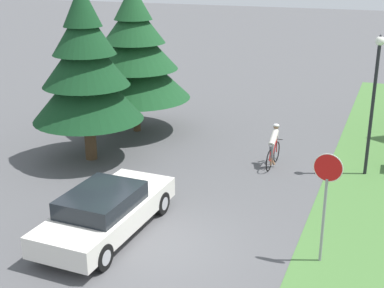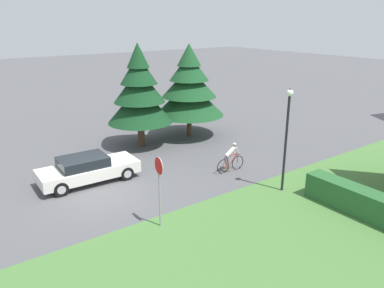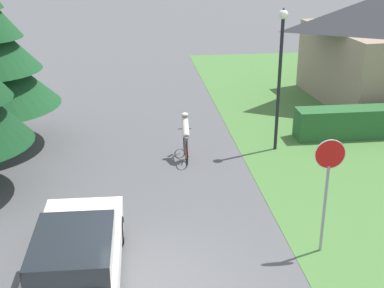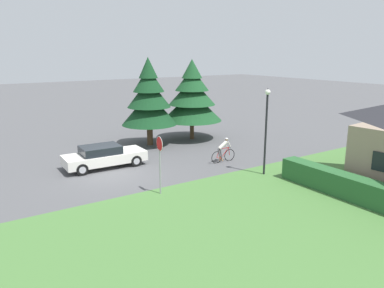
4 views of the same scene
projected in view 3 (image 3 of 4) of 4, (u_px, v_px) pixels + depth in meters
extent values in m
plane|color=#515154|center=(158.00, 284.00, 11.51)|extent=(140.00, 140.00, 0.00)
cube|color=silver|center=(76.00, 262.00, 11.25)|extent=(1.97, 4.79, 0.58)
cube|color=black|center=(73.00, 248.00, 10.82)|extent=(1.68, 2.26, 0.47)
cylinder|color=black|center=(49.00, 234.00, 12.75)|extent=(0.26, 0.68, 0.67)
cylinder|color=#ADADB2|center=(49.00, 234.00, 12.75)|extent=(0.27, 0.40, 0.39)
cylinder|color=black|center=(119.00, 230.00, 12.90)|extent=(0.26, 0.68, 0.67)
cylinder|color=#ADADB2|center=(119.00, 230.00, 12.90)|extent=(0.27, 0.40, 0.39)
torus|color=black|center=(187.00, 154.00, 17.21)|extent=(0.07, 0.78, 0.78)
torus|color=black|center=(184.00, 142.00, 18.11)|extent=(0.07, 0.78, 0.78)
cylinder|color=#B21E1E|center=(186.00, 146.00, 17.37)|extent=(0.04, 0.17, 0.61)
cylinder|color=#B21E1E|center=(185.00, 141.00, 17.69)|extent=(0.06, 0.61, 0.68)
cylinder|color=#B21E1E|center=(185.00, 133.00, 17.52)|extent=(0.06, 0.73, 0.09)
cylinder|color=#B21E1E|center=(186.00, 154.00, 17.37)|extent=(0.05, 0.33, 0.16)
cylinder|color=#B21E1E|center=(186.00, 146.00, 17.20)|extent=(0.04, 0.21, 0.48)
cylinder|color=#B21E1E|center=(185.00, 136.00, 17.97)|extent=(0.04, 0.11, 0.53)
cylinder|color=black|center=(185.00, 129.00, 17.84)|extent=(0.44, 0.04, 0.02)
ellipsoid|color=black|center=(186.00, 138.00, 17.18)|extent=(0.09, 0.20, 0.05)
cylinder|color=slate|center=(186.00, 143.00, 17.25)|extent=(0.12, 0.25, 0.51)
cylinder|color=slate|center=(186.00, 144.00, 17.43)|extent=(0.12, 0.25, 0.66)
cylinder|color=#8C6647|center=(186.00, 154.00, 17.46)|extent=(0.08, 0.08, 0.30)
cylinder|color=#8C6647|center=(187.00, 154.00, 17.65)|extent=(0.17, 0.08, 0.21)
cylinder|color=silver|center=(186.00, 128.00, 17.35)|extent=(0.24, 0.67, 0.55)
cylinder|color=silver|center=(185.00, 126.00, 17.56)|extent=(0.08, 0.24, 0.35)
cylinder|color=silver|center=(184.00, 123.00, 17.82)|extent=(0.08, 0.24, 0.35)
sphere|color=#8C6647|center=(185.00, 116.00, 17.48)|extent=(0.19, 0.19, 0.19)
ellipsoid|color=white|center=(185.00, 114.00, 17.46)|extent=(0.22, 0.18, 0.12)
cylinder|color=gray|center=(324.00, 210.00, 12.29)|extent=(0.07, 0.07, 2.21)
cylinder|color=red|center=(330.00, 154.00, 11.77)|extent=(0.66, 0.09, 0.66)
cylinder|color=silver|center=(330.00, 154.00, 11.77)|extent=(0.70, 0.08, 0.70)
cylinder|color=black|center=(279.00, 87.00, 17.69)|extent=(0.11, 0.11, 4.46)
sphere|color=white|center=(283.00, 14.00, 16.81)|extent=(0.30, 0.30, 0.30)
cone|color=black|center=(284.00, 9.00, 16.75)|extent=(0.18, 0.18, 0.12)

